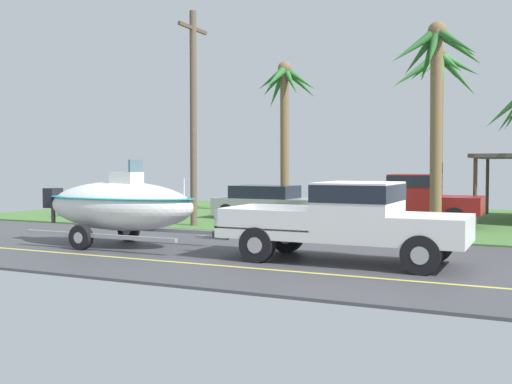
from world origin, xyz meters
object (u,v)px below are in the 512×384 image
(boat_on_trailer, at_px, (119,205))
(utility_pole, at_px, (193,115))
(palm_tree_near_right, at_px, (439,84))
(parked_sedan_near, at_px, (269,203))
(pickup_truck_towing, at_px, (357,218))
(palm_tree_near_left, at_px, (285,100))
(parked_pickup_background, at_px, (414,198))
(palm_tree_far_right, at_px, (437,74))

(boat_on_trailer, distance_m, utility_pole, 6.01)
(boat_on_trailer, height_order, palm_tree_near_right, palm_tree_near_right)
(palm_tree_near_right, bearing_deg, boat_on_trailer, -122.69)
(parked_sedan_near, height_order, utility_pole, utility_pole)
(pickup_truck_towing, relative_size, palm_tree_near_right, 0.87)
(parked_sedan_near, relative_size, palm_tree_near_left, 0.65)
(palm_tree_near_left, bearing_deg, parked_pickup_background, -28.34)
(boat_on_trailer, xyz_separation_m, palm_tree_far_right, (7.28, 6.48, 3.92))
(parked_sedan_near, bearing_deg, parked_pickup_background, -2.91)
(palm_tree_far_right, bearing_deg, parked_sedan_near, 161.40)
(boat_on_trailer, height_order, parked_sedan_near, boat_on_trailer)
(pickup_truck_towing, relative_size, palm_tree_near_left, 0.84)
(palm_tree_near_left, xyz_separation_m, utility_pole, (-0.71, -6.66, -1.13))
(parked_pickup_background, bearing_deg, palm_tree_near_left, 151.66)
(parked_pickup_background, xyz_separation_m, parked_sedan_near, (-5.74, 0.29, -0.36))
(palm_tree_near_left, bearing_deg, utility_pole, -96.08)
(parked_pickup_background, distance_m, palm_tree_near_left, 8.27)
(palm_tree_far_right, bearing_deg, boat_on_trailer, -138.35)
(parked_sedan_near, xyz_separation_m, palm_tree_far_right, (6.79, -2.28, 4.35))
(utility_pole, bearing_deg, pickup_truck_towing, -35.20)
(parked_pickup_background, xyz_separation_m, palm_tree_near_right, (0.50, 2.01, 4.21))
(pickup_truck_towing, height_order, parked_pickup_background, parked_pickup_background)
(boat_on_trailer, distance_m, palm_tree_far_right, 10.51)
(palm_tree_near_right, relative_size, utility_pole, 0.87)
(pickup_truck_towing, bearing_deg, palm_tree_near_left, 119.42)
(palm_tree_far_right, height_order, utility_pole, utility_pole)
(boat_on_trailer, bearing_deg, palm_tree_near_left, 90.60)
(palm_tree_near_right, bearing_deg, parked_sedan_near, -164.59)
(pickup_truck_towing, bearing_deg, boat_on_trailer, 180.00)
(boat_on_trailer, bearing_deg, utility_pole, 99.06)
(utility_pole, bearing_deg, palm_tree_near_left, 83.92)
(pickup_truck_towing, distance_m, utility_pole, 9.54)
(parked_pickup_background, xyz_separation_m, palm_tree_far_right, (1.05, -1.99, 3.99))
(pickup_truck_towing, xyz_separation_m, palm_tree_far_right, (0.70, 6.48, 4.01))
(boat_on_trailer, relative_size, palm_tree_far_right, 0.88)
(boat_on_trailer, xyz_separation_m, parked_pickup_background, (6.23, 8.47, -0.07))
(parked_sedan_near, bearing_deg, palm_tree_near_left, 101.14)
(parked_sedan_near, bearing_deg, palm_tree_near_right, 15.41)
(pickup_truck_towing, height_order, utility_pole, utility_pole)
(boat_on_trailer, bearing_deg, parked_pickup_background, 53.67)
(palm_tree_near_right, bearing_deg, utility_pole, -145.24)
(palm_tree_near_right, bearing_deg, pickup_truck_towing, -90.77)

